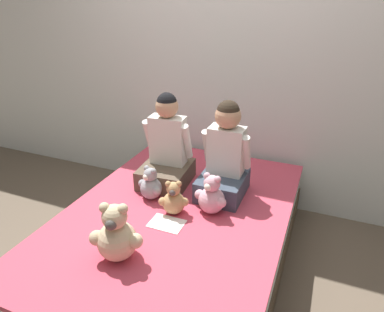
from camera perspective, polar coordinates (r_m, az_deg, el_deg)
The scene contains 10 objects.
ground_plane at distance 2.51m, azimuth -2.40°, elevation -17.57°, with size 14.00×14.00×0.00m, color brown.
wall_behind_bed at distance 2.87m, azimuth 6.32°, elevation 16.01°, with size 8.00×0.06×2.50m.
bed at distance 2.36m, azimuth -2.50°, elevation -13.67°, with size 1.38×1.97×0.44m.
child_on_left at distance 2.47m, azimuth -4.22°, elevation 0.91°, with size 0.36×0.40×0.67m.
child_on_right at distance 2.31m, azimuth 5.52°, elevation -0.36°, with size 0.33×0.37×0.66m.
teddy_bear_held_by_left_child at distance 2.33m, azimuth -6.90°, elevation -4.87°, with size 0.19×0.15×0.24m.
teddy_bear_held_by_right_child at distance 2.17m, azimuth 3.26°, elevation -6.75°, with size 0.22×0.17×0.27m.
teddy_bear_between_children at distance 2.17m, azimuth -3.07°, elevation -7.30°, with size 0.18×0.14×0.23m.
teddy_bear_at_foot_of_bed at distance 1.85m, azimuth -12.48°, elevation -12.84°, with size 0.27×0.21×0.33m.
sign_card at distance 2.12m, azimuth -4.20°, elevation -11.16°, with size 0.21×0.15×0.00m.
Camera 1 is at (0.79, -1.66, 1.70)m, focal length 32.00 mm.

